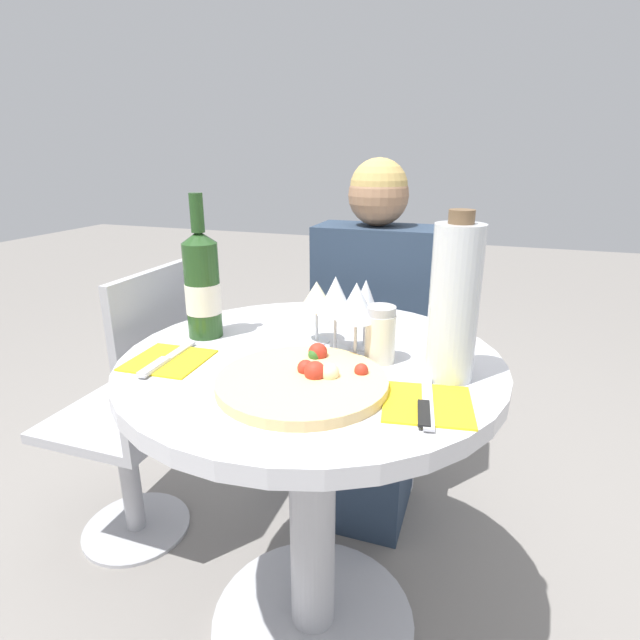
# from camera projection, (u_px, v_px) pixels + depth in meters

# --- Properties ---
(ground_plane) EXTENTS (12.00, 12.00, 0.00)m
(ground_plane) POSITION_uv_depth(u_px,v_px,m) (313.00, 623.00, 1.30)
(ground_plane) COLOR gray
(ground_plane) RESTS_ON ground
(dining_table) EXTENTS (0.80, 0.80, 0.75)m
(dining_table) POSITION_uv_depth(u_px,v_px,m) (312.00, 446.00, 1.13)
(dining_table) COLOR #B2B2B7
(dining_table) RESTS_ON ground_plane
(chair_behind_diner) EXTENTS (0.37, 0.37, 0.87)m
(chair_behind_diner) POSITION_uv_depth(u_px,v_px,m) (376.00, 370.00, 1.79)
(chair_behind_diner) COLOR #ADADB2
(chair_behind_diner) RESTS_ON ground_plane
(seated_diner) EXTENTS (0.39, 0.41, 1.15)m
(seated_diner) POSITION_uv_depth(u_px,v_px,m) (368.00, 360.00, 1.64)
(seated_diner) COLOR #28384C
(seated_diner) RESTS_ON ground_plane
(chair_empty_side) EXTENTS (0.37, 0.37, 0.87)m
(chair_empty_side) POSITION_uv_depth(u_px,v_px,m) (139.00, 418.00, 1.47)
(chair_empty_side) COLOR #ADADB2
(chair_empty_side) RESTS_ON ground_plane
(pizza_large) EXTENTS (0.32, 0.32, 0.05)m
(pizza_large) POSITION_uv_depth(u_px,v_px,m) (304.00, 380.00, 0.92)
(pizza_large) COLOR #E5C17F
(pizza_large) RESTS_ON dining_table
(wine_bottle) EXTENTS (0.08, 0.08, 0.33)m
(wine_bottle) POSITION_uv_depth(u_px,v_px,m) (202.00, 285.00, 1.14)
(wine_bottle) COLOR #23471E
(wine_bottle) RESTS_ON dining_table
(tall_carafe) EXTENTS (0.09, 0.09, 0.32)m
(tall_carafe) POSITION_uv_depth(u_px,v_px,m) (454.00, 303.00, 0.91)
(tall_carafe) COLOR silver
(tall_carafe) RESTS_ON dining_table
(sugar_shaker) EXTENTS (0.06, 0.06, 0.12)m
(sugar_shaker) POSITION_uv_depth(u_px,v_px,m) (380.00, 335.00, 1.01)
(sugar_shaker) COLOR silver
(sugar_shaker) RESTS_ON dining_table
(wine_glass_back_left) EXTENTS (0.08, 0.08, 0.14)m
(wine_glass_back_left) POSITION_uv_depth(u_px,v_px,m) (317.00, 297.00, 1.11)
(wine_glass_back_left) COLOR silver
(wine_glass_back_left) RESTS_ON dining_table
(wine_glass_center) EXTENTS (0.08, 0.08, 0.17)m
(wine_glass_center) POSITION_uv_depth(u_px,v_px,m) (335.00, 297.00, 1.05)
(wine_glass_center) COLOR silver
(wine_glass_center) RESTS_ON dining_table
(wine_glass_back_right) EXTENTS (0.07, 0.07, 0.15)m
(wine_glass_back_right) POSITION_uv_depth(u_px,v_px,m) (366.00, 300.00, 1.07)
(wine_glass_back_right) COLOR silver
(wine_glass_back_right) RESTS_ON dining_table
(wine_glass_front_right) EXTENTS (0.08, 0.08, 0.17)m
(wine_glass_front_right) POSITION_uv_depth(u_px,v_px,m) (356.00, 303.00, 1.00)
(wine_glass_front_right) COLOR silver
(wine_glass_front_right) RESTS_ON dining_table
(place_setting_left) EXTENTS (0.16, 0.19, 0.01)m
(place_setting_left) POSITION_uv_depth(u_px,v_px,m) (168.00, 360.00, 1.03)
(place_setting_left) COLOR yellow
(place_setting_left) RESTS_ON dining_table
(place_setting_right) EXTENTS (0.17, 0.19, 0.01)m
(place_setting_right) POSITION_uv_depth(u_px,v_px,m) (427.00, 404.00, 0.85)
(place_setting_right) COLOR yellow
(place_setting_right) RESTS_ON dining_table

